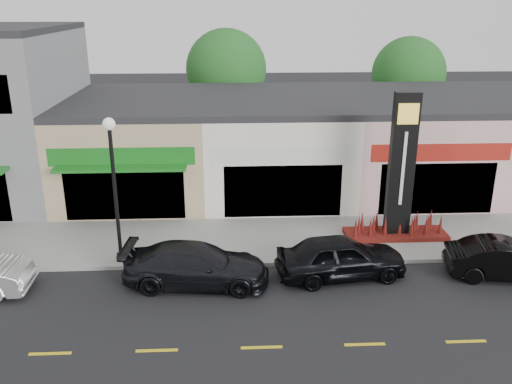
% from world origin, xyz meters
% --- Properties ---
extents(ground, '(120.00, 120.00, 0.00)m').
position_xyz_m(ground, '(0.00, 0.00, 0.00)').
color(ground, black).
rests_on(ground, ground).
extents(sidewalk, '(52.00, 4.30, 0.15)m').
position_xyz_m(sidewalk, '(0.00, 4.35, 0.07)').
color(sidewalk, gray).
rests_on(sidewalk, ground).
extents(curb, '(52.00, 0.20, 0.15)m').
position_xyz_m(curb, '(0.00, 2.10, 0.07)').
color(curb, gray).
rests_on(curb, ground).
extents(shop_beige, '(7.00, 10.85, 4.80)m').
position_xyz_m(shop_beige, '(-8.50, 11.46, 2.40)').
color(shop_beige, tan).
rests_on(shop_beige, ground).
extents(shop_cream, '(7.00, 10.01, 4.80)m').
position_xyz_m(shop_cream, '(-1.50, 11.47, 2.40)').
color(shop_cream, white).
rests_on(shop_cream, ground).
extents(shop_pink_w, '(7.00, 10.01, 4.80)m').
position_xyz_m(shop_pink_w, '(5.50, 11.47, 2.40)').
color(shop_pink_w, '#CB9E9A').
rests_on(shop_pink_w, ground).
extents(tree_rear_west, '(5.20, 5.20, 7.83)m').
position_xyz_m(tree_rear_west, '(-4.00, 19.50, 5.22)').
color(tree_rear_west, '#382619').
rests_on(tree_rear_west, ground).
extents(tree_rear_mid, '(4.80, 4.80, 7.29)m').
position_xyz_m(tree_rear_mid, '(8.00, 19.50, 4.88)').
color(tree_rear_mid, '#382619').
rests_on(tree_rear_mid, ground).
extents(lamp_west_near, '(0.44, 0.44, 5.47)m').
position_xyz_m(lamp_west_near, '(-8.00, 2.50, 3.48)').
color(lamp_west_near, black).
rests_on(lamp_west_near, sidewalk).
extents(pylon_sign, '(4.20, 1.30, 6.00)m').
position_xyz_m(pylon_sign, '(3.00, 4.20, 2.27)').
color(pylon_sign, '#54130E').
rests_on(pylon_sign, sidewalk).
extents(car_dark_sedan, '(2.50, 5.23, 1.47)m').
position_xyz_m(car_dark_sedan, '(-5.06, 0.82, 0.73)').
color(car_dark_sedan, black).
rests_on(car_dark_sedan, ground).
extents(car_black_sedan, '(2.44, 4.81, 1.57)m').
position_xyz_m(car_black_sedan, '(0.07, 1.11, 0.78)').
color(car_black_sedan, black).
rests_on(car_black_sedan, ground).
extents(car_black_conv, '(2.16, 4.42, 1.40)m').
position_xyz_m(car_black_conv, '(6.01, 0.76, 0.70)').
color(car_black_conv, black).
rests_on(car_black_conv, ground).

